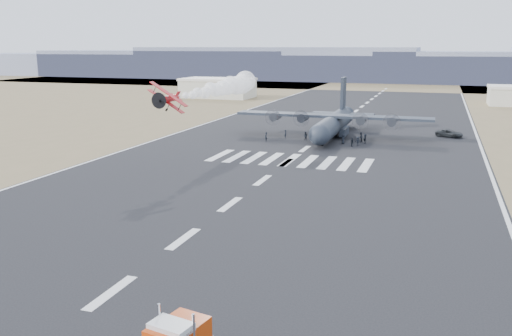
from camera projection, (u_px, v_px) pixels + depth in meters
The scene contains 20 objects.
ground at pixel (111, 293), 39.80m from camera, with size 500.00×500.00×0.00m, color black.
scrub_far at pixel (391, 85), 252.25m from camera, with size 500.00×80.00×0.00m, color brown.
runway_markings at pixel (305, 149), 95.22m from camera, with size 60.00×260.00×0.01m, color silver, non-canonical shape.
ridge_seg_a at pixel (78, 64), 339.61m from camera, with size 150.00×50.00×13.00m, color gray.
ridge_seg_b at pixel (171, 64), 319.03m from camera, with size 150.00×50.00×15.00m, color gray.
ridge_seg_c at pixel (276, 63), 298.45m from camera, with size 150.00×50.00×17.00m, color gray.
ridge_seg_d at pixel (397, 68), 278.53m from camera, with size 150.00×50.00×13.00m, color gray.
hangar_left at pixel (218, 88), 189.27m from camera, with size 24.50×14.50×6.70m.
aerobatic_biplane at pixel (167, 98), 75.52m from camera, with size 5.42×5.58×4.50m.
smoke_trail at pixel (234, 85), 99.31m from camera, with size 3.95×31.48×3.95m.
transport_aircraft at pixel (334, 122), 108.11m from camera, with size 38.40×31.66×11.12m.
support_vehicle at pixel (449, 133), 107.56m from camera, with size 2.40×5.21×1.45m, color black.
crew_a at pixel (266, 137), 102.89m from camera, with size 0.62×0.51×1.69m, color black.
crew_b at pixel (306, 136), 103.86m from camera, with size 0.81×0.50×1.66m, color black.
crew_c at pixel (358, 141), 98.29m from camera, with size 1.07×0.50×1.65m, color black.
crew_d at pixel (352, 142), 97.39m from camera, with size 0.92×0.47×1.56m, color black.
crew_e at pixel (343, 139), 99.91m from camera, with size 0.87×0.53×1.78m, color black.
crew_f at pixel (365, 139), 100.46m from camera, with size 1.66×0.54×1.79m, color black.
crew_g at pixel (286, 134), 106.52m from camera, with size 0.58×0.48×1.60m, color black.
crew_h at pixel (361, 137), 102.04m from camera, with size 0.89×0.55×1.82m, color black.
Camera 1 is at (21.93, -31.42, 17.73)m, focal length 38.00 mm.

